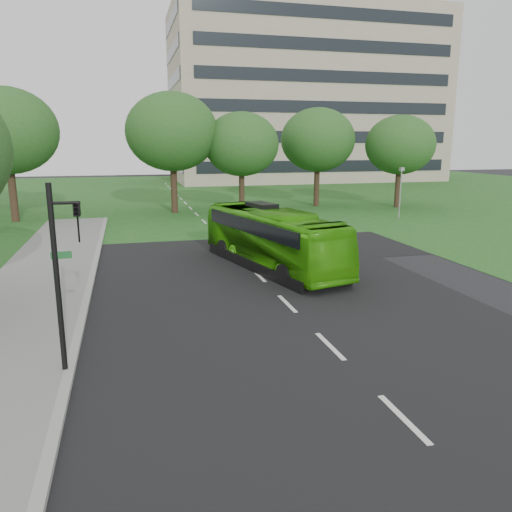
# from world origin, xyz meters

# --- Properties ---
(ground) EXTENTS (160.00, 160.00, 0.00)m
(ground) POSITION_xyz_m (0.00, 0.00, 0.00)
(ground) COLOR black
(ground) RESTS_ON ground
(street_surfaces) EXTENTS (120.00, 120.00, 0.15)m
(street_surfaces) POSITION_xyz_m (-0.38, 22.75, 0.03)
(street_surfaces) COLOR black
(street_surfaces) RESTS_ON ground
(office_building) EXTENTS (40.10, 20.10, 25.00)m
(office_building) POSITION_xyz_m (21.96, 61.96, 12.50)
(office_building) COLOR tan
(office_building) RESTS_ON ground
(tree_park_a) EXTENTS (7.27, 7.27, 9.66)m
(tree_park_a) POSITION_xyz_m (-13.57, 25.60, 6.56)
(tree_park_a) COLOR black
(tree_park_a) RESTS_ON ground
(tree_park_b) EXTENTS (7.45, 7.45, 9.77)m
(tree_park_b) POSITION_xyz_m (-1.63, 27.45, 6.59)
(tree_park_b) COLOR black
(tree_park_b) RESTS_ON ground
(tree_park_c) EXTENTS (6.22, 6.22, 8.26)m
(tree_park_c) POSITION_xyz_m (4.01, 26.92, 5.60)
(tree_park_c) COLOR black
(tree_park_c) RESTS_ON ground
(tree_park_d) EXTENTS (6.67, 6.67, 8.82)m
(tree_park_d) POSITION_xyz_m (11.49, 28.74, 5.97)
(tree_park_d) COLOR black
(tree_park_d) RESTS_ON ground
(tree_park_e) EXTENTS (6.12, 6.12, 8.16)m
(tree_park_e) POSITION_xyz_m (18.25, 26.10, 5.54)
(tree_park_e) COLOR black
(tree_park_e) RESTS_ON ground
(bus) EXTENTS (4.64, 10.12, 2.75)m
(bus) POSITION_xyz_m (1.00, 7.48, 1.37)
(bus) COLOR #3CA80E
(bus) RESTS_ON ground
(sedan) EXTENTS (4.28, 2.28, 1.34)m
(sedan) POSITION_xyz_m (4.00, 10.58, 0.67)
(sedan) COLOR #9B9C9F
(sedan) RESTS_ON ground
(traffic_light) EXTENTS (0.77, 0.22, 4.84)m
(traffic_light) POSITION_xyz_m (-7.05, -1.95, 2.84)
(traffic_light) COLOR black
(traffic_light) RESTS_ON ground
(camera_pole) EXTENTS (0.40, 0.37, 3.90)m
(camera_pole) POSITION_xyz_m (14.96, 20.00, 2.52)
(camera_pole) COLOR gray
(camera_pole) RESTS_ON ground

